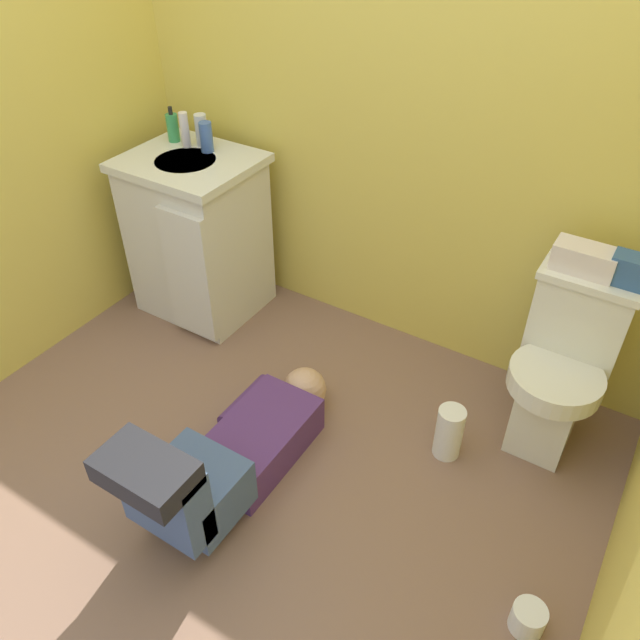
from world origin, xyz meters
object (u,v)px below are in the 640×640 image
bottle_clear (201,130)px  bottle_blue (206,137)px  toilet_paper_roll (528,619)px  faucet (207,138)px  soap_dispenser (173,127)px  toiletry_bag (629,270)px  bottle_white (185,130)px  person_plumber (228,455)px  vanity_cabinet (198,235)px  paper_towel_roll (449,432)px  toilet (562,367)px  tissue_box (585,259)px

bottle_clear → bottle_blue: size_ratio=1.08×
toilet_paper_roll → faucet: bearing=154.5°
faucet → soap_dispenser: 0.19m
toiletry_bag → bottle_white: 1.99m
person_plumber → vanity_cabinet: bearing=134.4°
faucet → toilet_paper_roll: (1.99, -0.95, -0.82)m
faucet → toiletry_bag: faucet is taller
bottle_blue → paper_towel_roll: bottle_blue is taller
toiletry_bag → person_plumber: bearing=-136.2°
vanity_cabinet → bottle_white: 0.50m
toilet → person_plumber: toilet is taller
toilet → tissue_box: (-0.05, 0.09, 0.43)m
person_plumber → soap_dispenser: 1.61m
bottle_white → paper_towel_roll: size_ratio=0.69×
tissue_box → bottle_white: bottle_white is taller
soap_dispenser → person_plumber: bearing=-43.6°
person_plumber → paper_towel_roll: (0.64, 0.59, -0.06)m
vanity_cabinet → toilet_paper_roll: vanity_cabinet is taller
toiletry_bag → soap_dispenser: (-2.09, -0.01, 0.08)m
soap_dispenser → bottle_blue: soap_dispenser is taller
bottle_blue → paper_towel_roll: bearing=-14.9°
faucet → paper_towel_roll: (1.49, -0.42, -0.75)m
toiletry_bag → soap_dispenser: 2.09m
vanity_cabinet → person_plumber: 1.24m
vanity_cabinet → soap_dispenser: 0.52m
person_plumber → paper_towel_roll: size_ratio=4.47×
bottle_white → toilet_paper_roll: size_ratio=1.49×
toilet → toilet_paper_roll: size_ratio=6.82×
vanity_cabinet → bottle_blue: size_ratio=5.91×
tissue_box → toilet_paper_roll: tissue_box is taller
toiletry_bag → faucet: bearing=179.7°
faucet → tissue_box: (1.75, -0.01, -0.07)m
paper_towel_roll → faucet: bearing=164.3°
bottle_white → bottle_blue: (0.12, 0.01, -0.01)m
faucet → bottle_blue: 0.04m
vanity_cabinet → soap_dispenser: bearing=146.9°
toiletry_bag → toilet_paper_roll: (0.09, -0.94, -0.76)m
toilet → tissue_box: bearing=116.4°
bottle_clear → bottle_white: bearing=-137.1°
toilet → vanity_cabinet: size_ratio=0.91×
tissue_box → toilet_paper_roll: size_ratio=2.00×
toilet → bottle_clear: size_ratio=5.00×
tissue_box → bottle_clear: (-1.79, 0.02, 0.09)m
bottle_blue → toilet_paper_roll: 2.33m
faucet → soap_dispenser: size_ratio=0.60×
soap_dispenser → bottle_white: 0.10m
vanity_cabinet → tissue_box: size_ratio=3.73×
faucet → tissue_box: size_ratio=0.45×
vanity_cabinet → paper_towel_roll: 1.54m
toilet_paper_roll → soap_dispenser: bearing=156.9°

